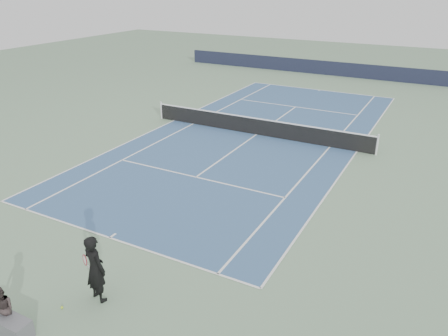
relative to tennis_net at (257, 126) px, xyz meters
The scene contains 7 objects.
ground 0.50m from the tennis_net, ahead, with size 80.00×80.00×0.00m, color gray.
court_surface 0.50m from the tennis_net, ahead, with size 10.97×23.77×0.01m, color #365781.
tennis_net is the anchor object (origin of this frame).
windscreen_far 17.89m from the tennis_net, 90.00° to the left, with size 30.00×0.25×1.20m, color black.
tennis_player 14.42m from the tennis_net, 82.88° to the right, with size 0.87×0.67×1.95m.
tennis_ball 15.12m from the tennis_net, 85.42° to the right, with size 0.07×0.07×0.07m, color #B6D82C.
spectator_bench 16.28m from the tennis_net, 87.74° to the right, with size 1.46×0.48×1.27m.
Camera 1 is at (9.21, -21.00, 7.95)m, focal length 35.00 mm.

